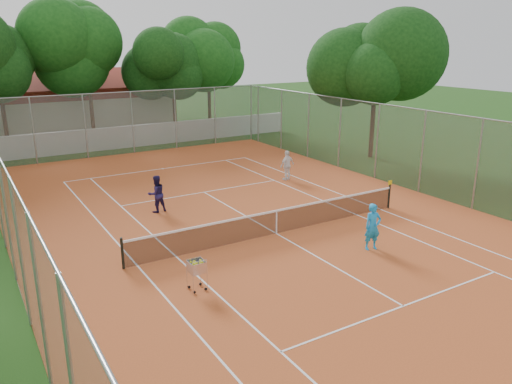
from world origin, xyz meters
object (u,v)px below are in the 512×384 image
player_near (373,227)px  ball_hopper (197,274)px  tennis_net (276,222)px  clubhouse (63,103)px  player_far_left (156,194)px  player_far_right (287,165)px

player_near → ball_hopper: size_ratio=1.65×
tennis_net → ball_hopper: (-4.49, -2.54, 0.02)m
ball_hopper → clubhouse: bearing=65.5°
clubhouse → player_far_left: bearing=-92.3°
tennis_net → player_near: player_near is taller
clubhouse → player_near: clubhouse is taller
player_far_left → player_far_right: size_ratio=1.02×
tennis_net → player_far_right: size_ratio=7.48×
clubhouse → player_far_left: size_ratio=10.13×
clubhouse → player_near: (4.07, -31.97, -1.34)m
clubhouse → player_far_right: (6.78, -22.82, -1.39)m
tennis_net → player_near: bearing=-55.1°
ball_hopper → player_near: bearing=-23.8°
player_far_left → clubhouse: bearing=-99.5°
tennis_net → clubhouse: 29.12m
tennis_net → clubhouse: (-2.00, 29.00, 1.69)m
clubhouse → player_far_left: clubhouse is taller
player_near → player_far_left: bearing=137.2°
tennis_net → ball_hopper: bearing=-150.5°
ball_hopper → tennis_net: bearing=9.5°
player_near → player_far_left: 9.28m
tennis_net → player_far_right: (4.78, 6.18, 0.30)m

